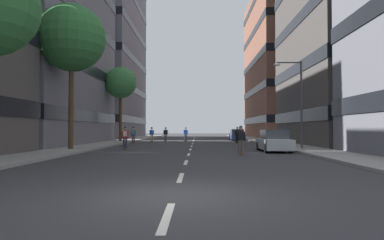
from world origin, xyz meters
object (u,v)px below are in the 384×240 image
streetlamp_right (296,95)px  skater_3 (186,133)px  skater_1 (237,134)px  skater_4 (133,134)px  skater_0 (241,139)px  skater_6 (166,133)px  skater_5 (125,136)px  street_tree_far (121,83)px  parked_car_mid (237,135)px  skater_2 (152,134)px  parked_car_near (274,142)px  street_tree_mid (72,38)px

streetlamp_right → skater_3: 20.57m
skater_1 → skater_4: 10.80m
skater_0 → skater_6: bearing=107.5°
skater_5 → street_tree_far: bearing=104.1°
streetlamp_right → skater_6: bearing=124.3°
skater_1 → skater_0: bearing=-95.7°
skater_1 → skater_5: same height
street_tree_far → streetlamp_right: bearing=-42.0°
skater_0 → skater_3: bearing=100.5°
streetlamp_right → skater_6: streetlamp_right is taller
streetlamp_right → skater_0: (-4.70, -4.40, -3.15)m
parked_car_mid → skater_3: bearing=-159.7°
skater_6 → skater_3: bearing=35.5°
street_tree_far → skater_3: 10.29m
skater_4 → skater_6: (2.77, 6.48, 0.00)m
streetlamp_right → skater_1: size_ratio=3.65×
streetlamp_right → skater_3: size_ratio=3.65×
parked_car_mid → skater_2: skater_2 is taller
parked_car_mid → streetlamp_right: streetlamp_right is taller
parked_car_near → skater_6: 20.48m
street_tree_mid → street_tree_far: bearing=90.0°
street_tree_mid → skater_3: street_tree_mid is taller
parked_car_near → skater_3: size_ratio=2.47×
skater_6 → skater_2: bearing=-130.0°
street_tree_mid → skater_3: size_ratio=5.90×
parked_car_mid → skater_1: size_ratio=2.47×
street_tree_far → skater_1: street_tree_far is taller
skater_1 → skater_4: same height
skater_0 → skater_6: 21.98m
street_tree_mid → skater_0: size_ratio=5.90×
streetlamp_right → skater_5: bearing=177.7°
skater_3 → skater_6: bearing=-144.5°
parked_car_near → street_tree_mid: (-14.45, 0.66, 7.46)m
skater_1 → skater_4: (-10.79, 0.46, 0.00)m
skater_3 → skater_6: 2.95m
skater_0 → skater_1: size_ratio=1.00×
skater_1 → skater_5: 13.25m
skater_1 → skater_3: same height
street_tree_far → streetlamp_right: street_tree_far is taller
skater_0 → skater_2: bearing=112.9°
street_tree_mid → skater_3: bearing=68.5°
skater_0 → skater_6: size_ratio=1.00×
skater_6 → parked_car_mid: bearing=24.7°
street_tree_far → parked_car_near: bearing=-48.9°
skater_0 → skater_5: 9.57m
parked_car_mid → streetlamp_right: bearing=-84.3°
skater_2 → skater_6: 2.30m
skater_1 → street_tree_far: bearing=158.4°
skater_2 → skater_3: (3.88, 3.48, 0.00)m
street_tree_mid → skater_0: 14.22m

